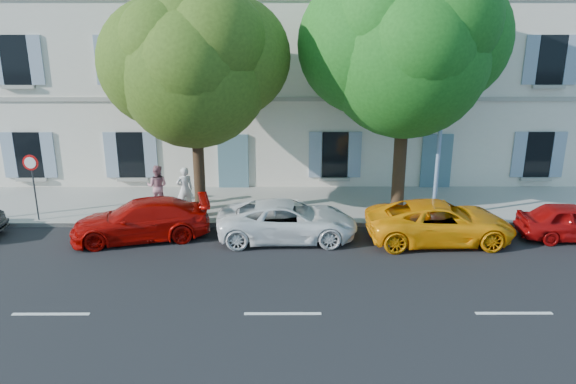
{
  "coord_description": "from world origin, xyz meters",
  "views": [
    {
      "loc": [
        0.09,
        -16.87,
        7.42
      ],
      "look_at": [
        0.16,
        2.0,
        1.4
      ],
      "focal_mm": 35.0,
      "sensor_mm": 36.0,
      "label": 1
    }
  ],
  "objects_px": {
    "car_white_coupe": "(287,221)",
    "tree_right": "(406,55)",
    "street_lamp": "(444,102)",
    "pedestrian_b": "(157,186)",
    "tree_left": "(194,72)",
    "road_sign": "(32,173)",
    "car_yellow_supercar": "(440,222)",
    "pedestrian_a": "(185,189)",
    "car_red_hatchback": "(574,222)",
    "car_red_coupe": "(141,220)"
  },
  "relations": [
    {
      "from": "car_yellow_supercar",
      "to": "street_lamp",
      "type": "bearing_deg",
      "value": -11.32
    },
    {
      "from": "car_red_coupe",
      "to": "car_white_coupe",
      "type": "distance_m",
      "value": 5.02
    },
    {
      "from": "tree_right",
      "to": "street_lamp",
      "type": "distance_m",
      "value": 2.14
    },
    {
      "from": "car_red_hatchback",
      "to": "tree_left",
      "type": "distance_m",
      "value": 14.05
    },
    {
      "from": "car_red_coupe",
      "to": "tree_left",
      "type": "xyz_separation_m",
      "value": [
        1.78,
        1.87,
        4.79
      ]
    },
    {
      "from": "street_lamp",
      "to": "car_white_coupe",
      "type": "bearing_deg",
      "value": -163.8
    },
    {
      "from": "car_red_hatchback",
      "to": "street_lamp",
      "type": "height_order",
      "value": "street_lamp"
    },
    {
      "from": "car_red_hatchback",
      "to": "tree_left",
      "type": "relative_size",
      "value": 0.45
    },
    {
      "from": "car_white_coupe",
      "to": "car_red_hatchback",
      "type": "bearing_deg",
      "value": -91.61
    },
    {
      "from": "car_yellow_supercar",
      "to": "tree_right",
      "type": "relative_size",
      "value": 0.54
    },
    {
      "from": "car_white_coupe",
      "to": "street_lamp",
      "type": "xyz_separation_m",
      "value": [
        5.47,
        1.59,
        3.81
      ]
    },
    {
      "from": "car_white_coupe",
      "to": "pedestrian_b",
      "type": "xyz_separation_m",
      "value": [
        -5.06,
        2.93,
        0.33
      ]
    },
    {
      "from": "car_yellow_supercar",
      "to": "pedestrian_a",
      "type": "relative_size",
      "value": 2.88
    },
    {
      "from": "car_red_coupe",
      "to": "car_white_coupe",
      "type": "bearing_deg",
      "value": 76.89
    },
    {
      "from": "pedestrian_b",
      "to": "car_red_coupe",
      "type": "bearing_deg",
      "value": 95.39
    },
    {
      "from": "car_yellow_supercar",
      "to": "pedestrian_b",
      "type": "height_order",
      "value": "pedestrian_b"
    },
    {
      "from": "car_red_hatchback",
      "to": "street_lamp",
      "type": "relative_size",
      "value": 0.49
    },
    {
      "from": "tree_left",
      "to": "street_lamp",
      "type": "height_order",
      "value": "tree_left"
    },
    {
      "from": "street_lamp",
      "to": "pedestrian_a",
      "type": "distance_m",
      "value": 10.05
    },
    {
      "from": "car_red_hatchback",
      "to": "tree_right",
      "type": "height_order",
      "value": "tree_right"
    },
    {
      "from": "car_red_hatchback",
      "to": "car_red_coupe",
      "type": "bearing_deg",
      "value": 91.43
    },
    {
      "from": "tree_left",
      "to": "road_sign",
      "type": "relative_size",
      "value": 3.34
    },
    {
      "from": "pedestrian_a",
      "to": "car_red_hatchback",
      "type": "bearing_deg",
      "value": 146.45
    },
    {
      "from": "car_white_coupe",
      "to": "pedestrian_b",
      "type": "distance_m",
      "value": 5.86
    },
    {
      "from": "car_red_hatchback",
      "to": "street_lamp",
      "type": "bearing_deg",
      "value": 71.06
    },
    {
      "from": "car_white_coupe",
      "to": "car_red_hatchback",
      "type": "height_order",
      "value": "car_white_coupe"
    },
    {
      "from": "car_red_coupe",
      "to": "tree_right",
      "type": "xyz_separation_m",
      "value": [
        9.23,
        2.31,
        5.35
      ]
    },
    {
      "from": "tree_left",
      "to": "road_sign",
      "type": "xyz_separation_m",
      "value": [
        -5.94,
        -0.44,
        -3.53
      ]
    },
    {
      "from": "tree_left",
      "to": "pedestrian_b",
      "type": "bearing_deg",
      "value": 150.78
    },
    {
      "from": "road_sign",
      "to": "pedestrian_b",
      "type": "height_order",
      "value": "road_sign"
    },
    {
      "from": "tree_right",
      "to": "street_lamp",
      "type": "height_order",
      "value": "tree_right"
    },
    {
      "from": "car_red_coupe",
      "to": "road_sign",
      "type": "relative_size",
      "value": 1.89
    },
    {
      "from": "tree_left",
      "to": "pedestrian_b",
      "type": "height_order",
      "value": "tree_left"
    },
    {
      "from": "car_white_coupe",
      "to": "car_yellow_supercar",
      "type": "height_order",
      "value": "car_yellow_supercar"
    },
    {
      "from": "car_red_coupe",
      "to": "street_lamp",
      "type": "bearing_deg",
      "value": 85.79
    },
    {
      "from": "car_yellow_supercar",
      "to": "street_lamp",
      "type": "relative_size",
      "value": 0.65
    },
    {
      "from": "car_yellow_supercar",
      "to": "street_lamp",
      "type": "height_order",
      "value": "street_lamp"
    },
    {
      "from": "street_lamp",
      "to": "pedestrian_b",
      "type": "relative_size",
      "value": 4.52
    },
    {
      "from": "pedestrian_b",
      "to": "street_lamp",
      "type": "bearing_deg",
      "value": 177.32
    },
    {
      "from": "tree_left",
      "to": "pedestrian_b",
      "type": "relative_size",
      "value": 4.89
    },
    {
      "from": "tree_right",
      "to": "pedestrian_b",
      "type": "bearing_deg",
      "value": 176.45
    },
    {
      "from": "car_yellow_supercar",
      "to": "pedestrian_b",
      "type": "relative_size",
      "value": 2.94
    },
    {
      "from": "car_white_coupe",
      "to": "tree_right",
      "type": "height_order",
      "value": "tree_right"
    },
    {
      "from": "tree_right",
      "to": "pedestrian_b",
      "type": "height_order",
      "value": "tree_right"
    },
    {
      "from": "car_white_coupe",
      "to": "tree_left",
      "type": "height_order",
      "value": "tree_left"
    },
    {
      "from": "tree_right",
      "to": "pedestrian_b",
      "type": "xyz_separation_m",
      "value": [
        -9.27,
        0.58,
        -5.03
      ]
    },
    {
      "from": "car_yellow_supercar",
      "to": "pedestrian_a",
      "type": "distance_m",
      "value": 9.49
    },
    {
      "from": "road_sign",
      "to": "car_yellow_supercar",
      "type": "bearing_deg",
      "value": -6.74
    },
    {
      "from": "car_yellow_supercar",
      "to": "car_red_hatchback",
      "type": "xyz_separation_m",
      "value": [
        4.63,
        0.16,
        -0.06
      ]
    },
    {
      "from": "car_red_hatchback",
      "to": "road_sign",
      "type": "xyz_separation_m",
      "value": [
        -18.99,
        1.53,
        1.3
      ]
    }
  ]
}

